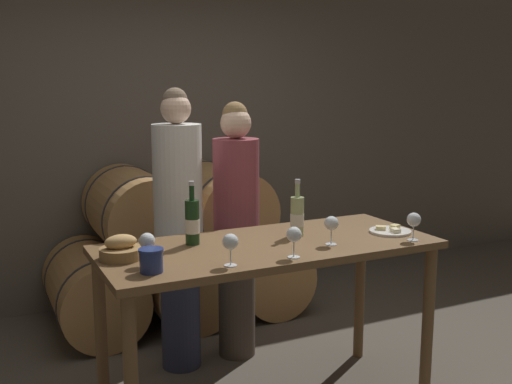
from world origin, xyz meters
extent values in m
cube|color=#60594F|center=(0.00, 2.10, 1.60)|extent=(10.00, 0.12, 3.20)
cylinder|color=#A87A47|center=(-0.65, 1.50, 0.30)|extent=(0.61, 0.95, 0.61)
cylinder|color=#2D2D33|center=(-0.65, 1.20, 0.30)|extent=(0.62, 0.02, 0.62)
cylinder|color=#2D2D33|center=(-0.65, 1.81, 0.30)|extent=(0.62, 0.02, 0.62)
cylinder|color=#A87A47|center=(0.00, 1.50, 0.30)|extent=(0.61, 0.95, 0.61)
cylinder|color=#2D2D33|center=(0.00, 1.20, 0.30)|extent=(0.62, 0.02, 0.62)
cylinder|color=#2D2D33|center=(0.00, 1.81, 0.30)|extent=(0.62, 0.02, 0.62)
cylinder|color=#A87A47|center=(0.65, 1.50, 0.30)|extent=(0.61, 0.95, 0.61)
cylinder|color=#2D2D33|center=(0.65, 1.20, 0.30)|extent=(0.62, 0.02, 0.62)
cylinder|color=#2D2D33|center=(0.65, 1.81, 0.30)|extent=(0.62, 0.02, 0.62)
cylinder|color=#A87A47|center=(-0.32, 1.50, 0.85)|extent=(0.61, 0.95, 0.61)
cylinder|color=#2D2D33|center=(-0.32, 1.20, 0.85)|extent=(0.62, 0.02, 0.62)
cylinder|color=#2D2D33|center=(-0.32, 1.81, 0.85)|extent=(0.62, 0.02, 0.62)
cylinder|color=#A87A47|center=(0.32, 1.50, 0.85)|extent=(0.61, 0.95, 0.61)
cylinder|color=#2D2D33|center=(0.32, 1.20, 0.85)|extent=(0.62, 0.02, 0.62)
cylinder|color=#2D2D33|center=(0.32, 1.81, 0.85)|extent=(0.62, 0.02, 0.62)
cylinder|color=brown|center=(0.83, -0.32, 0.45)|extent=(0.06, 0.06, 0.90)
cylinder|color=brown|center=(-0.83, 0.32, 0.45)|extent=(0.06, 0.06, 0.90)
cylinder|color=brown|center=(0.83, 0.32, 0.45)|extent=(0.06, 0.06, 0.90)
cube|color=brown|center=(0.00, 0.00, 0.92)|extent=(1.78, 0.76, 0.04)
cylinder|color=#2D334C|center=(-0.26, 0.70, 0.43)|extent=(0.24, 0.24, 0.86)
cylinder|color=silver|center=(-0.26, 0.70, 1.20)|extent=(0.30, 0.30, 0.68)
sphere|color=beige|center=(-0.26, 0.70, 1.63)|extent=(0.18, 0.18, 0.18)
sphere|color=#75604C|center=(-0.26, 0.71, 1.68)|extent=(0.15, 0.15, 0.15)
cylinder|color=#4C4238|center=(0.13, 0.70, 0.40)|extent=(0.24, 0.24, 0.80)
cylinder|color=#8C3D47|center=(0.13, 0.70, 1.12)|extent=(0.29, 0.29, 0.63)
sphere|color=beige|center=(0.13, 0.70, 1.53)|extent=(0.19, 0.19, 0.19)
sphere|color=olive|center=(0.13, 0.71, 1.59)|extent=(0.16, 0.16, 0.16)
cylinder|color=#193819|center=(-0.37, 0.16, 1.06)|extent=(0.07, 0.07, 0.23)
cylinder|color=#193819|center=(-0.37, 0.16, 1.22)|extent=(0.03, 0.03, 0.08)
cylinder|color=#B7B7BC|center=(-0.37, 0.16, 1.27)|extent=(0.03, 0.03, 0.02)
cylinder|color=white|center=(-0.37, 0.16, 1.04)|extent=(0.08, 0.08, 0.08)
cylinder|color=#ADBC7F|center=(0.21, 0.07, 1.05)|extent=(0.07, 0.07, 0.22)
cylinder|color=#ADBC7F|center=(0.21, 0.07, 1.20)|extent=(0.03, 0.03, 0.08)
cylinder|color=#B7B7BC|center=(0.21, 0.07, 1.25)|extent=(0.03, 0.03, 0.02)
cylinder|color=white|center=(0.21, 0.07, 1.04)|extent=(0.08, 0.08, 0.07)
cylinder|color=navy|center=(-0.69, -0.21, 1.00)|extent=(0.10, 0.10, 0.11)
cylinder|color=navy|center=(-0.69, -0.21, 1.05)|extent=(0.11, 0.11, 0.01)
cylinder|color=olive|center=(-0.77, 0.05, 0.97)|extent=(0.21, 0.21, 0.06)
ellipsoid|color=tan|center=(-0.77, 0.05, 1.03)|extent=(0.15, 0.09, 0.07)
cylinder|color=white|center=(0.72, -0.10, 0.95)|extent=(0.23, 0.23, 0.01)
cube|color=#E0CC7F|center=(0.77, -0.08, 0.97)|extent=(0.07, 0.06, 0.02)
cube|color=beige|center=(0.68, -0.06, 0.97)|extent=(0.07, 0.07, 0.02)
cube|color=beige|center=(0.72, -0.15, 0.97)|extent=(0.05, 0.06, 0.02)
cylinder|color=white|center=(-0.68, -0.10, 0.95)|extent=(0.06, 0.06, 0.00)
cylinder|color=white|center=(-0.68, -0.10, 0.99)|extent=(0.01, 0.01, 0.08)
sphere|color=white|center=(-0.68, -0.10, 1.06)|extent=(0.08, 0.08, 0.08)
cylinder|color=white|center=(-0.34, -0.28, 0.95)|extent=(0.06, 0.06, 0.00)
cylinder|color=white|center=(-0.34, -0.28, 0.99)|extent=(0.01, 0.01, 0.08)
sphere|color=white|center=(-0.34, -0.28, 1.06)|extent=(0.08, 0.08, 0.08)
cylinder|color=white|center=(-0.01, -0.29, 0.95)|extent=(0.06, 0.06, 0.00)
cylinder|color=white|center=(-0.01, -0.29, 0.99)|extent=(0.01, 0.01, 0.08)
sphere|color=white|center=(-0.01, -0.29, 1.06)|extent=(0.08, 0.08, 0.08)
cylinder|color=white|center=(0.28, -0.17, 0.95)|extent=(0.06, 0.06, 0.00)
cylinder|color=white|center=(0.28, -0.17, 0.99)|extent=(0.01, 0.01, 0.08)
sphere|color=white|center=(0.28, -0.17, 1.06)|extent=(0.08, 0.08, 0.08)
cylinder|color=white|center=(0.72, -0.29, 0.95)|extent=(0.06, 0.06, 0.00)
cylinder|color=white|center=(0.72, -0.29, 0.99)|extent=(0.01, 0.01, 0.08)
sphere|color=white|center=(0.72, -0.29, 1.06)|extent=(0.08, 0.08, 0.08)
camera|label=1|loc=(-1.39, -2.72, 1.77)|focal=42.00mm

